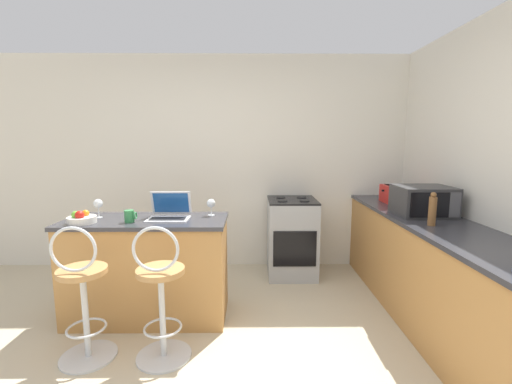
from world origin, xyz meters
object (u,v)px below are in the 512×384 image
toaster (393,194)px  mug_green (130,216)px  microwave (423,201)px  stove_range (292,237)px  bar_stool_far (161,297)px  wine_glass_short (98,204)px  wine_glass_tall (211,204)px  fruit_bowl (81,219)px  bar_stool_near (83,297)px  pepper_mill (432,210)px  laptop (170,212)px

toaster → mug_green: 2.73m
microwave → stove_range: microwave is taller
bar_stool_far → wine_glass_short: 1.12m
wine_glass_tall → fruit_bowl: bearing=-164.6°
bar_stool_near → mug_green: (0.18, 0.50, 0.48)m
toaster → wine_glass_short: (-2.91, -0.73, 0.03)m
bar_stool_near → fruit_bowl: (-0.20, 0.46, 0.47)m
mug_green → wine_glass_short: wine_glass_short is taller
microwave → fruit_bowl: microwave is taller
bar_stool_far → wine_glass_tall: (0.28, 0.75, 0.54)m
wine_glass_tall → wine_glass_short: size_ratio=0.91×
microwave → wine_glass_tall: bearing=179.6°
microwave → mug_green: microwave is taller
wine_glass_tall → pepper_mill: pepper_mill is taller
toaster → mug_green: bearing=-160.7°
bar_stool_far → laptop: laptop is taller
microwave → wine_glass_short: bearing=-178.6°
laptop → mug_green: 0.33m
laptop → microwave: size_ratio=0.75×
laptop → fruit_bowl: laptop is taller
fruit_bowl → toaster: bearing=17.5°
microwave → wine_glass_tall: (-1.92, 0.01, -0.03)m
laptop → microwave: bearing=2.3°
toaster → laptop: bearing=-161.7°
bar_stool_near → laptop: laptop is taller
microwave → pepper_mill: size_ratio=1.74×
bar_stool_near → bar_stool_far: (0.56, 0.00, 0.00)m
wine_glass_tall → wine_glass_short: bearing=-175.1°
mug_green → microwave: bearing=5.3°
microwave → fruit_bowl: 2.98m
laptop → toaster: bearing=18.3°
bar_stool_far → stove_range: bearing=55.1°
wine_glass_tall → pepper_mill: 1.86m
bar_stool_far → wine_glass_tall: 0.96m
laptop → mug_green: size_ratio=3.48×
bar_stool_near → microwave: 2.91m
microwave → toaster: (-0.00, 0.66, -0.04)m
bar_stool_far → toaster: 2.66m
fruit_bowl → mug_green: size_ratio=2.24×
laptop → pepper_mill: size_ratio=1.30×
microwave → wine_glass_short: 2.91m
stove_range → mug_green: size_ratio=9.01×
stove_range → wine_glass_short: (-1.82, -0.93, 0.58)m
wine_glass_tall → wine_glass_short: 0.99m
toaster → mug_green: toaster is taller
stove_range → fruit_bowl: fruit_bowl is taller
bar_stool_near → toaster: toaster is taller
bar_stool_far → fruit_bowl: 1.00m
bar_stool_near → fruit_bowl: fruit_bowl is taller
fruit_bowl → pepper_mill: 2.86m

